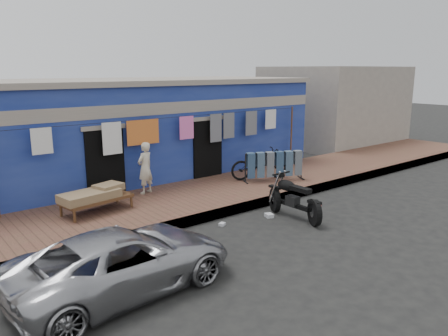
# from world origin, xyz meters

# --- Properties ---
(ground) EXTENTS (80.00, 80.00, 0.00)m
(ground) POSITION_xyz_m (0.00, 0.00, 0.00)
(ground) COLOR black
(ground) RESTS_ON ground
(sidewalk) EXTENTS (28.00, 3.00, 0.25)m
(sidewalk) POSITION_xyz_m (0.00, 3.00, 0.12)
(sidewalk) COLOR brown
(sidewalk) RESTS_ON ground
(curb) EXTENTS (28.00, 0.10, 0.25)m
(curb) POSITION_xyz_m (0.00, 1.55, 0.12)
(curb) COLOR gray
(curb) RESTS_ON ground
(building) EXTENTS (12.20, 5.20, 3.36)m
(building) POSITION_xyz_m (-0.00, 6.99, 1.69)
(building) COLOR navy
(building) RESTS_ON ground
(neighbor_right) EXTENTS (6.00, 5.00, 3.80)m
(neighbor_right) POSITION_xyz_m (11.00, 7.00, 1.90)
(neighbor_right) COLOR #9E9384
(neighbor_right) RESTS_ON ground
(clothesline) EXTENTS (10.06, 0.06, 2.10)m
(clothesline) POSITION_xyz_m (0.23, 4.25, 1.81)
(clothesline) COLOR brown
(clothesline) RESTS_ON sidewalk
(car) EXTENTS (4.04, 2.05, 1.11)m
(car) POSITION_xyz_m (-4.04, -0.34, 0.55)
(car) COLOR #B0B0B5
(car) RESTS_ON ground
(seated_person) EXTENTS (0.61, 0.51, 1.46)m
(seated_person) POSITION_xyz_m (-1.26, 3.97, 0.98)
(seated_person) COLOR beige
(seated_person) RESTS_ON sidewalk
(bicycle) EXTENTS (1.97, 1.31, 1.20)m
(bicycle) POSITION_xyz_m (2.37, 3.17, 0.85)
(bicycle) COLOR black
(bicycle) RESTS_ON sidewalk
(motorcycle) EXTENTS (0.63, 1.71, 1.10)m
(motorcycle) POSITION_xyz_m (0.96, 0.38, 0.55)
(motorcycle) COLOR black
(motorcycle) RESTS_ON ground
(charpoy) EXTENTS (2.02, 1.37, 0.60)m
(charpoy) POSITION_xyz_m (-3.00, 3.25, 0.55)
(charpoy) COLOR brown
(charpoy) RESTS_ON sidewalk
(jeans_rack) EXTENTS (2.27, 1.86, 0.95)m
(jeans_rack) POSITION_xyz_m (2.60, 2.74, 0.73)
(jeans_rack) COLOR black
(jeans_rack) RESTS_ON sidewalk
(litter_a) EXTENTS (0.19, 0.17, 0.07)m
(litter_a) POSITION_xyz_m (-0.79, 1.08, 0.03)
(litter_a) COLOR silver
(litter_a) RESTS_ON ground
(litter_b) EXTENTS (0.20, 0.19, 0.08)m
(litter_b) POSITION_xyz_m (1.83, 1.20, 0.04)
(litter_b) COLOR silver
(litter_b) RESTS_ON ground
(litter_c) EXTENTS (0.24, 0.27, 0.09)m
(litter_c) POSITION_xyz_m (0.53, 0.82, 0.04)
(litter_c) COLOR silver
(litter_c) RESTS_ON ground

